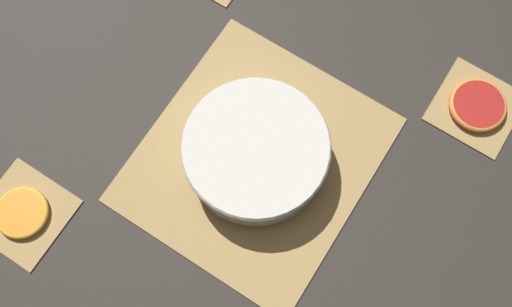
{
  "coord_description": "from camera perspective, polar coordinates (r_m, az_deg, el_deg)",
  "views": [
    {
      "loc": [
        -0.25,
        -0.16,
        0.98
      ],
      "look_at": [
        0.0,
        0.0,
        0.03
      ],
      "focal_mm": 42.0,
      "sensor_mm": 36.0,
      "label": 1
    }
  ],
  "objects": [
    {
      "name": "fruit_salad_bowl",
      "position": [
        0.98,
        0.0,
        0.18
      ],
      "size": [
        0.24,
        0.24,
        0.07
      ],
      "color": "silver",
      "rests_on": "bamboo_mat_center"
    },
    {
      "name": "coaster_mat_far_left",
      "position": [
        1.07,
        -21.26,
        -5.35
      ],
      "size": [
        0.14,
        0.14,
        0.01
      ],
      "color": "#A8844C",
      "rests_on": "ground_plane"
    },
    {
      "name": "bamboo_mat_center",
      "position": [
        1.02,
        -0.0,
        -0.51
      ],
      "size": [
        0.4,
        0.37,
        0.01
      ],
      "color": "#A8844C",
      "rests_on": "ground_plane"
    },
    {
      "name": "orange_slice_whole",
      "position": [
        1.06,
        -21.41,
        -5.26
      ],
      "size": [
        0.09,
        0.09,
        0.01
      ],
      "color": "orange",
      "rests_on": "coaster_mat_far_left"
    },
    {
      "name": "grapefruit_slice",
      "position": [
        1.11,
        20.37,
        4.34
      ],
      "size": [
        0.1,
        0.1,
        0.01
      ],
      "color": "#B2231E",
      "rests_on": "coaster_mat_near_right"
    },
    {
      "name": "ground_plane",
      "position": [
        1.02,
        -0.0,
        -0.56
      ],
      "size": [
        6.0,
        6.0,
        0.0
      ],
      "primitive_type": "plane",
      "color": "#2D2823"
    },
    {
      "name": "coaster_mat_near_right",
      "position": [
        1.12,
        20.22,
        4.17
      ],
      "size": [
        0.14,
        0.14,
        0.01
      ],
      "color": "#A8844C",
      "rests_on": "ground_plane"
    }
  ]
}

